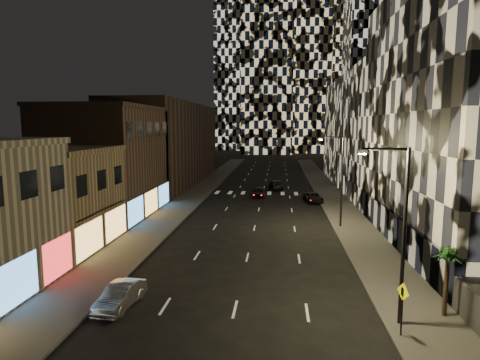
% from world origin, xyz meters
% --- Properties ---
extents(sidewalk_left, '(4.00, 120.00, 0.15)m').
position_xyz_m(sidewalk_left, '(-10.00, 50.00, 0.07)').
color(sidewalk_left, '#47443F').
rests_on(sidewalk_left, ground).
extents(sidewalk_right, '(4.00, 120.00, 0.15)m').
position_xyz_m(sidewalk_right, '(10.00, 50.00, 0.07)').
color(sidewalk_right, '#47443F').
rests_on(sidewalk_right, ground).
extents(curb_left, '(0.20, 120.00, 0.15)m').
position_xyz_m(curb_left, '(-7.90, 50.00, 0.07)').
color(curb_left, '#4C4C47').
rests_on(curb_left, ground).
extents(curb_right, '(0.20, 120.00, 0.15)m').
position_xyz_m(curb_right, '(7.90, 50.00, 0.07)').
color(curb_right, '#4C4C47').
rests_on(curb_right, ground).
extents(retail_tan, '(10.00, 10.00, 8.00)m').
position_xyz_m(retail_tan, '(-17.00, 21.00, 4.00)').
color(retail_tan, '#8A7452').
rests_on(retail_tan, ground).
extents(retail_brown, '(10.00, 15.00, 12.00)m').
position_xyz_m(retail_brown, '(-17.00, 33.50, 6.00)').
color(retail_brown, '#453227').
rests_on(retail_brown, ground).
extents(retail_filler_left, '(10.00, 40.00, 14.00)m').
position_xyz_m(retail_filler_left, '(-17.00, 60.00, 7.00)').
color(retail_filler_left, '#453227').
rests_on(retail_filler_left, ground).
extents(midrise_base, '(0.60, 25.00, 3.00)m').
position_xyz_m(midrise_base, '(12.30, 24.50, 1.50)').
color(midrise_base, '#383838').
rests_on(midrise_base, ground).
extents(midrise_filler_right, '(16.00, 40.00, 18.00)m').
position_xyz_m(midrise_filler_right, '(20.00, 57.00, 9.00)').
color(midrise_filler_right, '#232326').
rests_on(midrise_filler_right, ground).
extents(tower_right_mid, '(20.00, 20.00, 100.00)m').
position_xyz_m(tower_right_mid, '(35.00, 135.00, 50.00)').
color(tower_right_mid, black).
rests_on(tower_right_mid, ground).
extents(tower_left_back, '(24.00, 24.00, 120.00)m').
position_xyz_m(tower_left_back, '(-12.00, 165.00, 60.00)').
color(tower_left_back, black).
rests_on(tower_left_back, ground).
extents(tower_center_low, '(18.00, 18.00, 95.00)m').
position_xyz_m(tower_center_low, '(-2.00, 140.00, 47.50)').
color(tower_center_low, black).
rests_on(tower_center_low, ground).
extents(streetlight_near, '(2.55, 0.25, 9.00)m').
position_xyz_m(streetlight_near, '(8.35, 10.00, 5.35)').
color(streetlight_near, black).
rests_on(streetlight_near, sidewalk_right).
extents(streetlight_far, '(2.55, 0.25, 9.00)m').
position_xyz_m(streetlight_far, '(8.35, 30.00, 5.35)').
color(streetlight_far, black).
rests_on(streetlight_far, sidewalk_right).
extents(car_silver_parked, '(1.83, 4.16, 1.33)m').
position_xyz_m(car_silver_parked, '(-6.45, 10.65, 0.66)').
color(car_silver_parked, '#A2A3A8').
rests_on(car_silver_parked, ground).
extents(car_dark_midlane, '(1.97, 4.31, 1.43)m').
position_xyz_m(car_dark_midlane, '(-0.50, 46.54, 0.72)').
color(car_dark_midlane, black).
rests_on(car_dark_midlane, ground).
extents(car_dark_oncoming, '(2.60, 5.23, 1.46)m').
position_xyz_m(car_dark_oncoming, '(1.96, 54.21, 0.73)').
color(car_dark_oncoming, black).
rests_on(car_dark_oncoming, ground).
extents(car_dark_rightlane, '(2.60, 4.79, 1.28)m').
position_xyz_m(car_dark_rightlane, '(7.00, 43.34, 0.64)').
color(car_dark_rightlane, black).
rests_on(car_dark_rightlane, ground).
extents(ped_sign, '(0.30, 0.85, 2.63)m').
position_xyz_m(ped_sign, '(8.30, 8.73, 1.93)').
color(ped_sign, black).
rests_on(ped_sign, sidewalk_right).
extents(palm_tree, '(1.88, 1.91, 3.74)m').
position_xyz_m(palm_tree, '(11.21, 11.06, 3.23)').
color(palm_tree, '#47331E').
rests_on(palm_tree, sidewalk_right).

